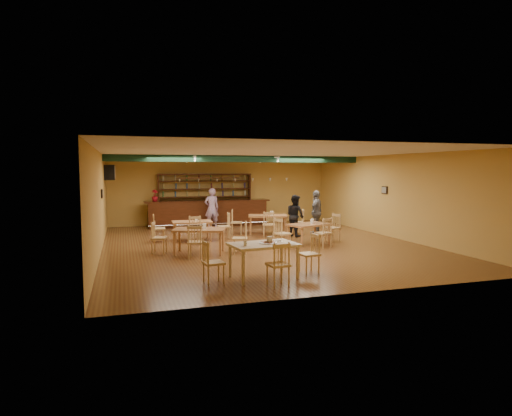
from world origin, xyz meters
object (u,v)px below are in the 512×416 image
object	(u,v)px
dining_table_a	(192,231)
patron_bar	(212,208)
dining_table_d	(309,234)
bar_counter	(208,213)
dining_table_c	(199,241)
near_table	(264,261)
patron_right_a	(295,216)
dining_table_b	(268,225)

from	to	relation	value
dining_table_a	patron_bar	world-z (taller)	patron_bar
dining_table_d	bar_counter	bearing A→B (deg)	92.84
dining_table_c	near_table	bearing A→B (deg)	-56.57
bar_counter	dining_table_c	xyz separation A→B (m)	(-1.43, -6.15, -0.20)
bar_counter	dining_table_c	distance (m)	6.32
bar_counter	patron_bar	bearing A→B (deg)	-89.87
near_table	patron_right_a	world-z (taller)	patron_right_a
bar_counter	near_table	world-z (taller)	bar_counter
dining_table_d	patron_bar	xyz separation A→B (m)	(-2.29, 4.79, 0.50)
dining_table_d	near_table	distance (m)	4.77
bar_counter	near_table	size ratio (longest dim) A/B	3.66
dining_table_b	patron_right_a	size ratio (longest dim) A/B	0.95
near_table	dining_table_c	bearing A→B (deg)	98.42
dining_table_b	dining_table_c	world-z (taller)	dining_table_c
dining_table_a	patron_right_a	world-z (taller)	patron_right_a
near_table	patron_right_a	bearing A→B (deg)	54.61
bar_counter	dining_table_a	size ratio (longest dim) A/B	4.00
patron_bar	dining_table_c	bearing A→B (deg)	70.85
dining_table_b	patron_bar	world-z (taller)	patron_bar
near_table	dining_table_a	bearing A→B (deg)	90.56
patron_bar	bar_counter	bearing A→B (deg)	-93.95
patron_right_a	near_table	bearing A→B (deg)	134.18
patron_bar	patron_right_a	size ratio (longest dim) A/B	1.10
dining_table_a	dining_table_d	xyz separation A→B (m)	(3.56, -1.90, 0.00)
near_table	patron_bar	xyz separation A→B (m)	(0.54, 8.63, 0.45)
dining_table_b	patron_right_a	bearing A→B (deg)	-28.85
bar_counter	near_table	bearing A→B (deg)	-93.25
dining_table_d	dining_table_c	bearing A→B (deg)	168.87
dining_table_a	dining_table_c	distance (m)	2.44
dining_table_c	patron_right_a	world-z (taller)	patron_right_a
patron_bar	dining_table_b	bearing A→B (deg)	123.46
dining_table_d	dining_table_a	bearing A→B (deg)	132.63
dining_table_c	bar_counter	bearing A→B (deg)	95.16
dining_table_b	dining_table_d	distance (m)	2.62
dining_table_b	patron_right_a	distance (m)	1.20
dining_table_c	patron_bar	size ratio (longest dim) A/B	0.87
dining_table_b	dining_table_c	bearing A→B (deg)	-119.41
bar_counter	dining_table_a	world-z (taller)	bar_counter
dining_table_a	near_table	distance (m)	5.79
bar_counter	dining_table_c	world-z (taller)	bar_counter
bar_counter	patron_right_a	bearing A→B (deg)	-56.87
dining_table_c	patron_bar	world-z (taller)	patron_bar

